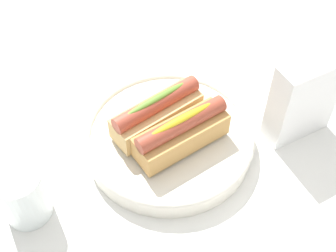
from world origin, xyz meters
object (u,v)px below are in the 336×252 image
(water_glass, at_px, (23,196))
(napkin_box, at_px, (303,99))
(hotdog_back, at_px, (180,134))
(serving_bowl, at_px, (168,141))
(hotdog_front, at_px, (157,112))

(water_glass, bearing_deg, napkin_box, 163.43)
(hotdog_back, distance_m, water_glass, 0.24)
(water_glass, bearing_deg, hotdog_back, 166.00)
(serving_bowl, height_order, hotdog_front, hotdog_front)
(hotdog_back, bearing_deg, serving_bowl, -87.55)
(serving_bowl, height_order, water_glass, water_glass)
(hotdog_front, relative_size, water_glass, 1.67)
(hotdog_back, xyz_separation_m, napkin_box, (-0.19, 0.07, 0.01))
(serving_bowl, distance_m, hotdog_front, 0.05)
(hotdog_front, distance_m, napkin_box, 0.23)
(napkin_box, bearing_deg, hotdog_front, -23.21)
(water_glass, xyz_separation_m, napkin_box, (-0.43, 0.13, 0.03))
(hotdog_front, xyz_separation_m, hotdog_back, (-0.00, 0.05, 0.00))
(hotdog_front, height_order, napkin_box, napkin_box)
(hotdog_front, relative_size, napkin_box, 1.00)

